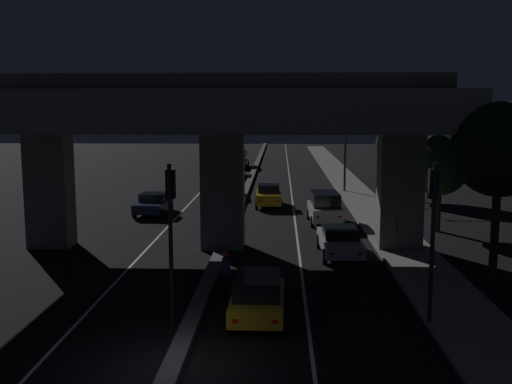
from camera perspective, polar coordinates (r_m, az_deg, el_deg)
The scene contains 22 objects.
ground_plane at distance 17.11m, azimuth -7.85°, elevation -16.40°, with size 200.00×200.00×0.00m, color black.
lane_line_left_inner at distance 51.24m, azimuth -5.18°, elevation 0.15°, with size 0.12×126.00×0.00m, color beige.
lane_line_right_inner at distance 50.82m, azimuth 3.37°, elevation 0.10°, with size 0.12×126.00×0.00m, color beige.
median_divider at distance 50.87m, azimuth -0.92°, elevation 0.26°, with size 0.56×126.00×0.26m, color #4C4C51.
sidewalk_right at distance 44.31m, azimuth 10.33°, elevation -1.11°, with size 2.83×126.00×0.15m, color gray.
elevated_overpass at distance 29.70m, azimuth -3.24°, elevation 6.92°, with size 22.56×10.31×8.72m.
traffic_light_left_of_median at distance 19.63m, azimuth -8.12°, elevation -2.19°, with size 0.30×0.49×5.28m.
traffic_light_right_of_median at distance 19.90m, azimuth 16.48°, elevation -2.21°, with size 0.30×0.49×5.33m.
street_lamp at distance 49.87m, azimuth 8.06°, elevation 5.50°, with size 2.85×0.32×8.15m.
car_taxi_yellow_lead at distance 20.46m, azimuth 0.16°, elevation -9.85°, with size 1.94×3.96×1.47m.
car_white_second at distance 28.98m, azimuth 7.98°, elevation -4.61°, with size 2.04×4.76×1.41m.
car_white_third at distance 36.85m, azimuth 6.58°, elevation -1.43°, with size 2.12×4.04×1.90m.
car_taxi_yellow_fourth at distance 42.83m, azimuth 1.21°, elevation -0.32°, with size 1.98×4.17×1.59m.
car_dark_blue_lead_oncoming at distance 40.35m, azimuth -9.76°, elevation -1.10°, with size 2.11×4.18×1.39m.
car_taxi_yellow_second_oncoming at distance 48.17m, azimuth -3.36°, elevation 0.76°, with size 2.18×4.41×1.80m.
car_dark_green_third_oncoming at distance 61.54m, azimuth -2.46°, elevation 2.35°, with size 2.06×4.74×1.74m.
car_taxi_yellow_fourth_oncoming at distance 70.26m, azimuth -1.56°, elevation 3.16°, with size 2.04×4.79×1.91m.
motorcycle_black_filtering_near at distance 23.39m, azimuth -2.87°, elevation -7.86°, with size 0.33×2.02×1.53m.
pedestrian_on_sidewalk at distance 30.16m, azimuth 13.21°, elevation -3.75°, with size 0.36×0.36×1.69m.
roadside_tree_kerbside_near at distance 26.12m, azimuth 22.17°, elevation 3.73°, with size 3.88×3.88×7.32m.
roadside_tree_kerbside_mid at distance 35.41m, azimuth 17.05°, elevation 2.45°, with size 3.46×3.46×5.55m.
roadside_tree_kerbside_far at distance 47.76m, azimuth 13.78°, elevation 4.37°, with size 4.11×4.11×6.22m.
Camera 1 is at (2.87, -15.31, 7.08)m, focal length 42.00 mm.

